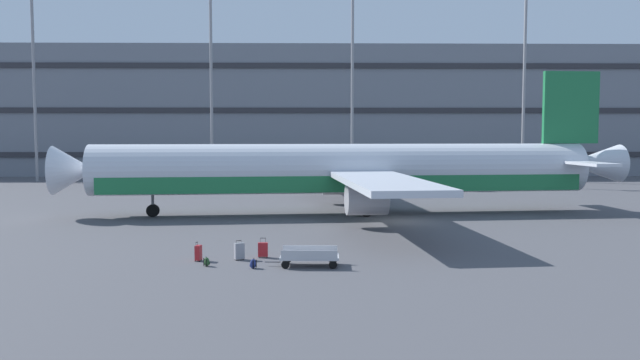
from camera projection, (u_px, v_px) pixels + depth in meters
ground_plane at (398, 221)px, 42.60m from camera, size 600.00×600.00×0.00m
terminal_structure at (349, 113)px, 95.05m from camera, size 138.72×19.09×17.83m
airliner at (349, 171)px, 46.15m from camera, size 41.58×33.79×10.49m
light_mast_far_left at (33, 59)px, 76.64m from camera, size 1.80×0.50×26.09m
light_mast_left at (211, 60)px, 76.99m from camera, size 1.80×0.50×26.00m
light_mast_center_left at (352, 65)px, 77.30m from camera, size 1.80×0.50×24.77m
light_mast_center_right at (525, 66)px, 77.64m from camera, size 1.80×0.50×24.60m
suitcase_upright at (198, 253)px, 29.46m from camera, size 0.30×0.41×0.88m
suitcase_red at (263, 250)px, 30.26m from camera, size 0.47×0.23×0.94m
suitcase_teal at (239, 251)px, 29.70m from camera, size 0.51×0.41×0.91m
backpack_silver at (207, 262)px, 28.29m from camera, size 0.36×0.36×0.45m
backpack_large at (253, 264)px, 27.84m from camera, size 0.38×0.41×0.47m
baggage_cart at (309, 257)px, 28.31m from camera, size 3.32×1.39×0.82m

